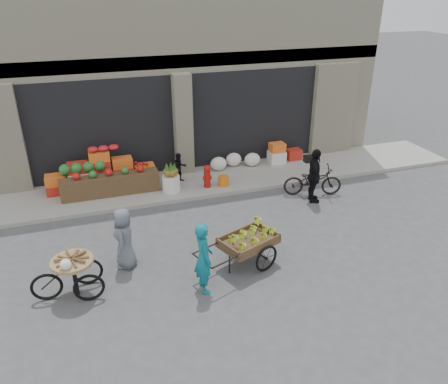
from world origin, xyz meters
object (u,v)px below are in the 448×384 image
object	(u,v)px
bicycle	(313,181)
cyclist	(314,176)
fire_hydrant	(207,175)
vendor_woman	(204,258)
orange_bucket	(223,181)
banana_cart	(247,240)
tricycle_cart	(73,271)
seated_person	(179,168)
vendor_grey	(124,238)
pineapple_bin	(171,183)

from	to	relation	value
bicycle	cyclist	size ratio (longest dim) A/B	1.07
fire_hydrant	vendor_woman	xyz separation A→B (m)	(-1.41, -4.54, 0.28)
orange_bucket	banana_cart	xyz separation A→B (m)	(-0.76, -3.95, 0.37)
tricycle_cart	bicycle	size ratio (longest dim) A/B	0.83
banana_cart	cyclist	distance (m)	3.76
orange_bucket	seated_person	bearing A→B (deg)	149.74
orange_bucket	bicycle	distance (m)	2.68
orange_bucket	seated_person	size ratio (longest dim) A/B	0.34
seated_person	vendor_grey	xyz separation A→B (m)	(-2.12, -3.83, 0.13)
fire_hydrant	vendor_grey	xyz separation A→B (m)	(-2.82, -3.18, 0.21)
pineapple_bin	vendor_grey	xyz separation A→B (m)	(-1.72, -3.23, 0.34)
vendor_woman	bicycle	size ratio (longest dim) A/B	0.91
pineapple_bin	bicycle	size ratio (longest dim) A/B	0.30
pineapple_bin	bicycle	bearing A→B (deg)	-18.14
fire_hydrant	banana_cart	distance (m)	4.01
vendor_grey	cyclist	world-z (taller)	cyclist
vendor_woman	cyclist	world-z (taller)	cyclist
pineapple_bin	vendor_grey	world-z (taller)	vendor_grey
fire_hydrant	orange_bucket	world-z (taller)	fire_hydrant
tricycle_cart	cyclist	size ratio (longest dim) A/B	0.89
orange_bucket	tricycle_cart	distance (m)	5.85
orange_bucket	cyclist	xyz separation A→B (m)	(2.18, -1.61, 0.53)
orange_bucket	seated_person	world-z (taller)	seated_person
orange_bucket	vendor_grey	world-z (taller)	vendor_grey
vendor_woman	vendor_grey	world-z (taller)	vendor_woman
fire_hydrant	bicycle	bearing A→B (deg)	-23.52
fire_hydrant	tricycle_cart	distance (m)	5.51
seated_person	vendor_grey	bearing A→B (deg)	-129.02
seated_person	tricycle_cart	size ratio (longest dim) A/B	0.65
fire_hydrant	orange_bucket	bearing A→B (deg)	-5.71
fire_hydrant	vendor_grey	size ratio (longest dim) A/B	0.50
vendor_woman	pineapple_bin	bearing A→B (deg)	-4.64
fire_hydrant	cyclist	distance (m)	3.17
fire_hydrant	orange_bucket	xyz separation A→B (m)	(0.50, -0.05, -0.23)
pineapple_bin	orange_bucket	distance (m)	1.61
vendor_grey	seated_person	bearing A→B (deg)	168.44
pineapple_bin	fire_hydrant	size ratio (longest dim) A/B	0.73
pineapple_bin	fire_hydrant	distance (m)	1.11
vendor_woman	tricycle_cart	xyz separation A→B (m)	(-2.52, 0.67, -0.21)
orange_bucket	vendor_grey	size ratio (longest dim) A/B	0.23
pineapple_bin	fire_hydrant	world-z (taller)	fire_hydrant
bicycle	vendor_woman	bearing A→B (deg)	144.34
tricycle_cart	cyclist	xyz separation A→B (m)	(6.61, 2.22, 0.23)
vendor_grey	bicycle	world-z (taller)	vendor_grey
tricycle_cart	fire_hydrant	bearing A→B (deg)	45.10
bicycle	cyclist	distance (m)	0.57
pineapple_bin	cyclist	distance (m)	4.17
pineapple_bin	bicycle	distance (m)	4.19
fire_hydrant	vendor_grey	bearing A→B (deg)	-131.63
orange_bucket	vendor_woman	world-z (taller)	vendor_woman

